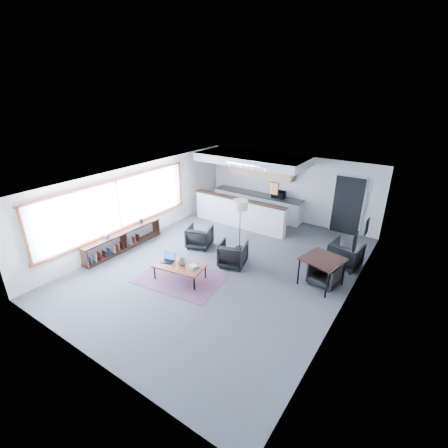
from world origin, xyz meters
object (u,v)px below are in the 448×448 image
Objects in this scene: armchair_right at (233,253)px; floor_lamp at (240,207)px; dining_chair_near at (325,274)px; coffee_table at (180,266)px; laptop at (169,259)px; book_stack at (194,267)px; dining_chair_far at (345,256)px; microwave at (278,194)px; dining_table at (323,261)px; armchair_left at (200,236)px; ceramic_pot at (181,260)px.

armchair_right is 0.47× the size of floor_lamp.
floor_lamp is 3.27m from dining_chair_near.
laptop is at bearing 170.63° from coffee_table.
floor_lamp reaches higher than book_stack.
dining_chair_far is 4.01m from microwave.
dining_table is 1.43m from dining_chair_far.
armchair_left is at bearing 84.70° from laptop.
dining_chair_far is (3.57, 3.23, -0.21)m from ceramic_pot.
armchair_right reaches higher than dining_chair_near.
coffee_table is 1.84× the size of armchair_right.
armchair_left reaches higher than dining_chair_near.
armchair_left is 1.25× the size of dining_chair_near.
ceramic_pot is 3.79m from dining_table.
book_stack is 2.16m from armchair_left.
armchair_right is 1.53m from floor_lamp.
microwave is at bearing 91.31° from floor_lamp.
floor_lamp reaches higher than coffee_table.
dining_chair_far is (0.18, 1.29, 0.05)m from dining_chair_near.
book_stack is at bearing -94.42° from microwave.
dining_chair_far reaches higher than coffee_table.
dining_chair_far is 1.45× the size of microwave.
laptop is 1.64× the size of ceramic_pot.
ceramic_pot is 5.46m from microwave.
laptop is at bearing -107.33° from floor_lamp.
floor_lamp reaches higher than armchair_right.
microwave reaches higher than dining_chair_near.
microwave reaches higher than armchair_left.
book_stack is at bearing 105.20° from armchair_left.
microwave reaches higher than dining_chair_far.
microwave is at bearing 77.10° from coffee_table.
armchair_left is 4.59m from dining_chair_far.
ceramic_pot is 0.41m from book_stack.
coffee_table is 0.87× the size of floor_lamp.
microwave is (-0.07, 2.96, -0.37)m from floor_lamp.
ceramic_pot is 1.64m from armchair_right.
armchair_right is 2.67m from dining_chair_near.
dining_chair_far reaches higher than dining_chair_near.
armchair_right is (0.77, 1.44, -0.17)m from ceramic_pot.
ceramic_pot is 0.31× the size of armchair_left.
floor_lamp is at bearing -85.41° from armchair_right.
coffee_table is 2.32× the size of dining_chair_near.
book_stack is at bearing -147.59° from dining_table.
microwave is at bearing 86.85° from ceramic_pot.
microwave is (-3.09, 3.48, 0.78)m from dining_chair_near.
armchair_right is 1.10× the size of dining_chair_far.
floor_lamp is (-0.40, 1.03, 1.07)m from armchair_right.
dining_table is 4.66m from microwave.
armchair_left is at bearing -30.70° from armchair_right.
armchair_left reaches higher than ceramic_pot.
dining_chair_near is 1.30m from dining_chair_far.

